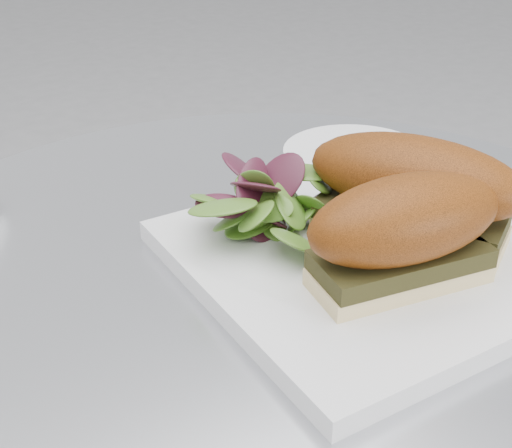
{
  "coord_description": "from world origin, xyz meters",
  "views": [
    {
      "loc": [
        -0.29,
        -0.35,
        1.02
      ],
      "look_at": [
        -0.0,
        0.02,
        0.77
      ],
      "focal_mm": 50.0,
      "sensor_mm": 36.0,
      "label": 1
    }
  ],
  "objects_px": {
    "plate": "(368,259)",
    "sandwich_left": "(404,231)",
    "sandwich_right": "(414,187)",
    "saucer": "(356,157)"
  },
  "relations": [
    {
      "from": "sandwich_right",
      "to": "saucer",
      "type": "relative_size",
      "value": 1.24
    },
    {
      "from": "sandwich_left",
      "to": "saucer",
      "type": "distance_m",
      "value": 0.25
    },
    {
      "from": "sandwich_left",
      "to": "sandwich_right",
      "type": "xyz_separation_m",
      "value": [
        0.06,
        0.04,
        -0.0
      ]
    },
    {
      "from": "plate",
      "to": "sandwich_right",
      "type": "distance_m",
      "value": 0.06
    },
    {
      "from": "sandwich_left",
      "to": "sandwich_right",
      "type": "bearing_deg",
      "value": 50.78
    },
    {
      "from": "sandwich_right",
      "to": "sandwich_left",
      "type": "bearing_deg",
      "value": -78.66
    },
    {
      "from": "sandwich_right",
      "to": "plate",
      "type": "bearing_deg",
      "value": -120.2
    },
    {
      "from": "plate",
      "to": "sandwich_left",
      "type": "relative_size",
      "value": 1.68
    },
    {
      "from": "plate",
      "to": "saucer",
      "type": "bearing_deg",
      "value": 47.67
    },
    {
      "from": "plate",
      "to": "sandwich_right",
      "type": "relative_size",
      "value": 1.44
    }
  ]
}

